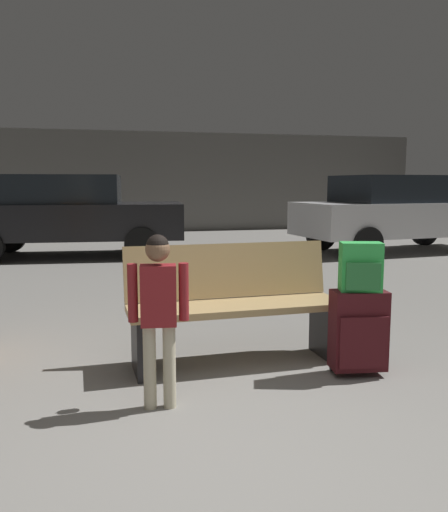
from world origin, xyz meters
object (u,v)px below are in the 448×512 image
at_px(parked_car_side, 398,211).
at_px(parked_car_far, 68,213).
at_px(child, 158,303).
at_px(suitcase, 359,331).
at_px(bench, 234,305).
at_px(backpack_bright, 361,267).

bearing_deg(parked_car_side, parked_car_far, 171.95).
height_order(child, parked_car_side, parked_car_side).
distance_m(suitcase, child, 1.48).
bearing_deg(parked_car_far, child, -83.74).
relative_size(bench, suitcase, 2.67).
xyz_separation_m(bench, child, (-0.65, -0.71, 0.21)).
distance_m(parked_car_far, parked_car_side, 6.38).
bearing_deg(child, suitcase, 8.64).
xyz_separation_m(suitcase, parked_car_far, (-2.22, 6.96, 0.48)).
bearing_deg(parked_car_side, backpack_bright, -124.07).
relative_size(backpack_bright, child, 0.32).
height_order(parked_car_far, parked_car_side, same).
distance_m(child, parked_car_far, 7.22).
height_order(suitcase, parked_car_far, parked_car_far).
bearing_deg(suitcase, parked_car_far, 107.67).
relative_size(child, parked_car_side, 0.25).
relative_size(bench, parked_car_far, 0.38).
distance_m(bench, child, 0.98).
distance_m(bench, suitcase, 0.93).
distance_m(suitcase, backpack_bright, 0.45).
bearing_deg(suitcase, bench, 147.88).
bearing_deg(suitcase, child, -171.36).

